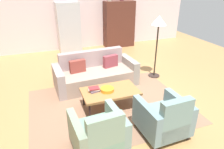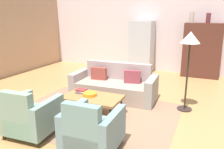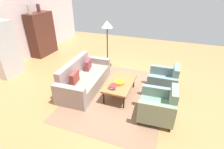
{
  "view_description": "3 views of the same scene",
  "coord_description": "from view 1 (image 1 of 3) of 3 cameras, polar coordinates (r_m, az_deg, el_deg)",
  "views": [
    {
      "loc": [
        -1.66,
        -3.8,
        2.59
      ],
      "look_at": [
        -0.18,
        0.25,
        0.58
      ],
      "focal_mm": 33.17,
      "sensor_mm": 36.0,
      "label": 1
    },
    {
      "loc": [
        1.75,
        -4.0,
        2.04
      ],
      "look_at": [
        -0.22,
        0.47,
        0.75
      ],
      "focal_mm": 35.99,
      "sensor_mm": 36.0,
      "label": 2
    },
    {
      "loc": [
        -4.27,
        -1.38,
        2.91
      ],
      "look_at": [
        -0.55,
        0.01,
        0.73
      ],
      "focal_mm": 27.21,
      "sensor_mm": 36.0,
      "label": 3
    }
  ],
  "objects": [
    {
      "name": "floor_lamp",
      "position": [
        5.7,
        12.7,
        12.83
      ],
      "size": [
        0.4,
        0.4,
        1.72
      ],
      "color": "#302320",
      "rests_on": "ground"
    },
    {
      "name": "ground_plane",
      "position": [
        4.89,
        3.03,
        -7.06
      ],
      "size": [
        10.97,
        10.97,
        0.0
      ],
      "primitive_type": "plane",
      "color": "#AD804C"
    },
    {
      "name": "area_rug",
      "position": [
        4.68,
        -0.69,
        -8.57
      ],
      "size": [
        3.4,
        2.6,
        0.01
      ],
      "primitive_type": "cube",
      "color": "#8E6850",
      "rests_on": "ground"
    },
    {
      "name": "armchair_right",
      "position": [
        3.83,
        14.31,
        -11.83
      ],
      "size": [
        0.83,
        0.83,
        0.88
      ],
      "rotation": [
        0.0,
        0.0,
        0.03
      ],
      "color": "#35291C",
      "rests_on": "ground"
    },
    {
      "name": "armchair_left",
      "position": [
        3.4,
        -3.5,
        -16.35
      ],
      "size": [
        0.85,
        0.85,
        0.88
      ],
      "rotation": [
        0.0,
        0.0,
        0.06
      ],
      "color": "black",
      "rests_on": "ground"
    },
    {
      "name": "wall_back",
      "position": [
        8.43,
        -8.86,
        16.61
      ],
      "size": [
        9.14,
        0.12,
        2.8
      ],
      "primitive_type": "cube",
      "color": "silver",
      "rests_on": "ground"
    },
    {
      "name": "fruit_bowl",
      "position": [
        4.38,
        -1.32,
        -4.17
      ],
      "size": [
        0.28,
        0.28,
        0.07
      ],
      "primitive_type": "cylinder",
      "color": "orange",
      "rests_on": "coffee_table"
    },
    {
      "name": "couch",
      "position": [
        5.49,
        -4.69,
        0.12
      ],
      "size": [
        2.14,
        1.01,
        0.86
      ],
      "rotation": [
        0.0,
        0.0,
        3.19
      ],
      "color": "gray",
      "rests_on": "ground"
    },
    {
      "name": "cabinet",
      "position": [
        8.61,
        1.93,
        13.68
      ],
      "size": [
        1.2,
        0.51,
        1.8
      ],
      "color": "#51281E",
      "rests_on": "ground"
    },
    {
      "name": "coffee_table",
      "position": [
        4.44,
        -0.5,
        -4.83
      ],
      "size": [
        1.2,
        0.7,
        0.42
      ],
      "color": "black",
      "rests_on": "ground"
    },
    {
      "name": "refrigerator",
      "position": [
        7.98,
        -11.88,
        12.45
      ],
      "size": [
        0.8,
        0.73,
        1.85
      ],
      "color": "#B7BABF",
      "rests_on": "ground"
    },
    {
      "name": "book_stack",
      "position": [
        4.4,
        -4.98,
        -4.1
      ],
      "size": [
        0.26,
        0.22,
        0.08
      ],
      "color": "#605062",
      "rests_on": "coffee_table"
    }
  ]
}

